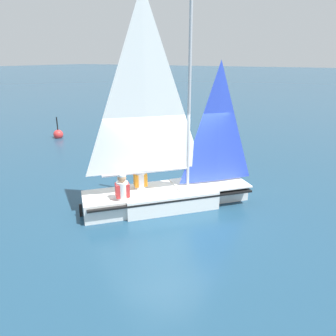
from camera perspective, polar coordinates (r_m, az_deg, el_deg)
name	(u,v)px	position (r m, az deg, el deg)	size (l,w,h in m)	color
ground_plane	(168,205)	(9.18, 0.00, -6.44)	(260.00, 260.00, 0.00)	navy
sailboat_main	(166,177)	(8.85, -0.27, -1.65)	(3.99, 4.16, 5.61)	white
sailor_helm	(140,183)	(9.02, -4.81, -2.61)	(0.42, 0.43, 1.16)	black
sailor_crew	(123,194)	(8.39, -7.92, -4.45)	(0.42, 0.43, 1.16)	black
buoy_marker	(58,134)	(17.59, -18.57, 5.59)	(0.48, 0.48, 1.13)	red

